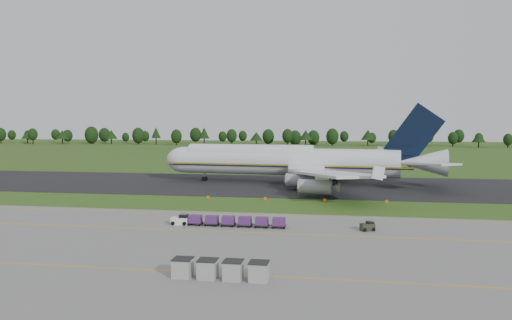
% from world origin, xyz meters
% --- Properties ---
extents(ground, '(600.00, 600.00, 0.00)m').
position_xyz_m(ground, '(0.00, 0.00, 0.00)').
color(ground, '#2E4E17').
rests_on(ground, ground).
extents(apron, '(300.00, 52.00, 0.06)m').
position_xyz_m(apron, '(0.00, -34.00, 0.03)').
color(apron, slate).
rests_on(apron, ground).
extents(taxiway, '(300.00, 40.00, 0.08)m').
position_xyz_m(taxiway, '(0.00, 28.00, 0.04)').
color(taxiway, black).
rests_on(taxiway, ground).
extents(apron_markings, '(300.00, 30.20, 0.01)m').
position_xyz_m(apron_markings, '(0.00, -26.98, 0.06)').
color(apron_markings, '#CF9B0C').
rests_on(apron_markings, apron).
extents(tree_line, '(530.43, 22.85, 11.94)m').
position_xyz_m(tree_line, '(-1.76, 220.65, 6.11)').
color(tree_line, black).
rests_on(tree_line, ground).
extents(aircraft, '(66.78, 64.80, 18.73)m').
position_xyz_m(aircraft, '(6.55, 31.00, 5.35)').
color(aircraft, silver).
rests_on(aircraft, ground).
extents(baggage_train, '(16.18, 1.47, 1.41)m').
position_xyz_m(baggage_train, '(2.12, -18.65, 0.83)').
color(baggage_train, white).
rests_on(baggage_train, apron).
extents(utility_cart, '(2.06, 1.67, 0.98)m').
position_xyz_m(utility_cart, '(21.29, -18.42, 0.54)').
color(utility_cart, '#282C1F').
rests_on(utility_cart, apron).
extents(uld_row, '(8.99, 1.79, 1.77)m').
position_xyz_m(uld_row, '(6.77, -41.50, 0.95)').
color(uld_row, '#969696').
rests_on(uld_row, apron).
extents(edge_markers, '(33.31, 0.30, 0.60)m').
position_xyz_m(edge_markers, '(9.56, 5.26, 0.27)').
color(edge_markers, '#FF6508').
rests_on(edge_markers, ground).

